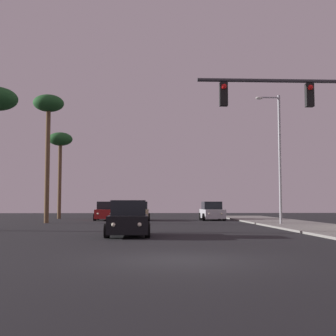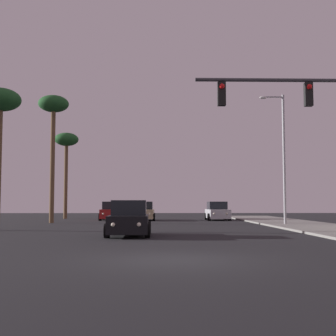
{
  "view_description": "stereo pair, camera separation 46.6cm",
  "coord_description": "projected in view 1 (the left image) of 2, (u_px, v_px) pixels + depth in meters",
  "views": [
    {
      "loc": [
        -0.93,
        -12.87,
        1.55
      ],
      "look_at": [
        0.03,
        8.16,
        3.13
      ],
      "focal_mm": 50.0,
      "sensor_mm": 36.0,
      "label": 1
    },
    {
      "loc": [
        -0.47,
        -12.88,
        1.55
      ],
      "look_at": [
        0.03,
        8.16,
        3.13
      ],
      "focal_mm": 50.0,
      "sensor_mm": 36.0,
      "label": 2
    }
  ],
  "objects": [
    {
      "name": "car_black",
      "position": [
        128.0,
        220.0,
        22.09
      ],
      "size": [
        2.04,
        4.32,
        1.68
      ],
      "rotation": [
        0.0,
        0.0,
        3.15
      ],
      "color": "black",
      "rests_on": "ground"
    },
    {
      "name": "car_red",
      "position": [
        106.0,
        212.0,
        42.34
      ],
      "size": [
        2.04,
        4.31,
        1.68
      ],
      "rotation": [
        0.0,
        0.0,
        3.15
      ],
      "color": "maroon",
      "rests_on": "ground"
    },
    {
      "name": "ground_plane",
      "position": [
        181.0,
        260.0,
        12.75
      ],
      "size": [
        120.0,
        120.0,
        0.0
      ],
      "primitive_type": "plane",
      "color": "black"
    },
    {
      "name": "car_silver",
      "position": [
        212.0,
        212.0,
        42.53
      ],
      "size": [
        2.04,
        4.34,
        1.68
      ],
      "rotation": [
        0.0,
        0.0,
        3.17
      ],
      "color": "#B7B7BC",
      "rests_on": "ground"
    },
    {
      "name": "street_lamp",
      "position": [
        278.0,
        152.0,
        32.63
      ],
      "size": [
        1.74,
        0.24,
        9.0
      ],
      "color": "#99999E",
      "rests_on": "sidewalk_right"
    },
    {
      "name": "traffic_light_mast",
      "position": [
        321.0,
        121.0,
        17.83
      ],
      "size": [
        6.73,
        0.36,
        6.5
      ],
      "color": "#38383D",
      "rests_on": "sidewalk_right"
    },
    {
      "name": "palm_tree_far",
      "position": [
        60.0,
        144.0,
        46.74
      ],
      "size": [
        2.4,
        2.4,
        8.61
      ],
      "color": "brown",
      "rests_on": "ground"
    },
    {
      "name": "palm_tree_mid",
      "position": [
        48.0,
        111.0,
        36.91
      ],
      "size": [
        2.4,
        2.4,
        10.09
      ],
      "color": "brown",
      "rests_on": "ground"
    },
    {
      "name": "car_tan",
      "position": [
        138.0,
        212.0,
        41.96
      ],
      "size": [
        2.04,
        4.33,
        1.68
      ],
      "rotation": [
        0.0,
        0.0,
        3.12
      ],
      "color": "tan",
      "rests_on": "ground"
    }
  ]
}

